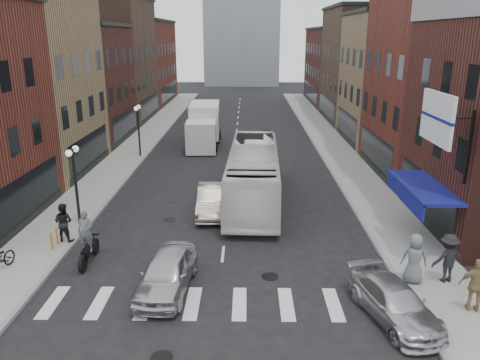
{
  "coord_description": "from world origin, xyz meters",
  "views": [
    {
      "loc": [
        1.04,
        -17.83,
        9.32
      ],
      "look_at": [
        0.7,
        4.83,
        2.26
      ],
      "focal_mm": 35.0,
      "sensor_mm": 36.0,
      "label": 1
    }
  ],
  "objects_px": {
    "bike_rack": "(54,239)",
    "ped_right_b": "(477,285)",
    "streetlamp_near": "(74,172)",
    "curb_car": "(395,303)",
    "transit_bus": "(253,173)",
    "ped_right_c": "(414,259)",
    "streetlamp_far": "(138,121)",
    "ped_left_solo": "(63,222)",
    "sedan_left_near": "(167,272)",
    "motorcycle_rider": "(87,239)",
    "billboard_sign": "(439,120)",
    "sedan_left_far": "(213,200)",
    "ped_right_a": "(448,258)",
    "box_truck": "(204,126)"
  },
  "relations": [
    {
      "from": "ped_right_c",
      "to": "sedan_left_far",
      "type": "bearing_deg",
      "value": -29.81
    },
    {
      "from": "bike_rack",
      "to": "ped_right_a",
      "type": "distance_m",
      "value": 16.64
    },
    {
      "from": "transit_bus",
      "to": "curb_car",
      "type": "height_order",
      "value": "transit_bus"
    },
    {
      "from": "bike_rack",
      "to": "ped_right_b",
      "type": "bearing_deg",
      "value": -16.3
    },
    {
      "from": "billboard_sign",
      "to": "sedan_left_far",
      "type": "relative_size",
      "value": 0.81
    },
    {
      "from": "bike_rack",
      "to": "sedan_left_near",
      "type": "distance_m",
      "value": 6.58
    },
    {
      "from": "sedan_left_near",
      "to": "ped_left_solo",
      "type": "relative_size",
      "value": 2.39
    },
    {
      "from": "sedan_left_far",
      "to": "billboard_sign",
      "type": "bearing_deg",
      "value": -32.23
    },
    {
      "from": "motorcycle_rider",
      "to": "transit_bus",
      "type": "relative_size",
      "value": 0.2
    },
    {
      "from": "bike_rack",
      "to": "transit_bus",
      "type": "bearing_deg",
      "value": 37.14
    },
    {
      "from": "ped_left_solo",
      "to": "ped_right_a",
      "type": "relative_size",
      "value": 0.94
    },
    {
      "from": "bike_rack",
      "to": "sedan_left_near",
      "type": "height_order",
      "value": "sedan_left_near"
    },
    {
      "from": "streetlamp_near",
      "to": "ped_left_solo",
      "type": "distance_m",
      "value": 2.71
    },
    {
      "from": "bike_rack",
      "to": "streetlamp_near",
      "type": "bearing_deg",
      "value": 85.76
    },
    {
      "from": "box_truck",
      "to": "sedan_left_near",
      "type": "distance_m",
      "value": 24.4
    },
    {
      "from": "billboard_sign",
      "to": "motorcycle_rider",
      "type": "xyz_separation_m",
      "value": [
        -14.25,
        -0.44,
        -5.01
      ]
    },
    {
      "from": "box_truck",
      "to": "transit_bus",
      "type": "distance_m",
      "value": 14.74
    },
    {
      "from": "billboard_sign",
      "to": "box_truck",
      "type": "distance_m",
      "value": 24.92
    },
    {
      "from": "bike_rack",
      "to": "motorcycle_rider",
      "type": "relative_size",
      "value": 0.33
    },
    {
      "from": "streetlamp_far",
      "to": "ped_right_a",
      "type": "xyz_separation_m",
      "value": [
        16.19,
        -19.49,
        -1.79
      ]
    },
    {
      "from": "streetlamp_near",
      "to": "motorcycle_rider",
      "type": "height_order",
      "value": "streetlamp_near"
    },
    {
      "from": "bike_rack",
      "to": "box_truck",
      "type": "xyz_separation_m",
      "value": [
        4.9,
        20.99,
        1.2
      ]
    },
    {
      "from": "streetlamp_near",
      "to": "curb_car",
      "type": "distance_m",
      "value": 15.77
    },
    {
      "from": "curb_car",
      "to": "ped_right_a",
      "type": "height_order",
      "value": "ped_right_a"
    },
    {
      "from": "streetlamp_near",
      "to": "bike_rack",
      "type": "height_order",
      "value": "streetlamp_near"
    },
    {
      "from": "transit_bus",
      "to": "sedan_left_near",
      "type": "relative_size",
      "value": 2.71
    },
    {
      "from": "streetlamp_near",
      "to": "curb_car",
      "type": "height_order",
      "value": "streetlamp_near"
    },
    {
      "from": "bike_rack",
      "to": "ped_right_c",
      "type": "relative_size",
      "value": 0.4
    },
    {
      "from": "streetlamp_far",
      "to": "ped_left_solo",
      "type": "xyz_separation_m",
      "value": [
        0.0,
        -15.98,
        -1.85
      ]
    },
    {
      "from": "ped_right_a",
      "to": "bike_rack",
      "type": "bearing_deg",
      "value": -21.5
    },
    {
      "from": "sedan_left_near",
      "to": "ped_left_solo",
      "type": "bearing_deg",
      "value": 148.18
    },
    {
      "from": "box_truck",
      "to": "ped_left_solo",
      "type": "bearing_deg",
      "value": -105.5
    },
    {
      "from": "billboard_sign",
      "to": "ped_right_b",
      "type": "distance_m",
      "value": 6.44
    },
    {
      "from": "streetlamp_far",
      "to": "bike_rack",
      "type": "xyz_separation_m",
      "value": [
        -0.2,
        -16.7,
        -2.36
      ]
    },
    {
      "from": "billboard_sign",
      "to": "sedan_left_far",
      "type": "distance_m",
      "value": 12.14
    },
    {
      "from": "sedan_left_near",
      "to": "ped_right_b",
      "type": "distance_m",
      "value": 10.99
    },
    {
      "from": "transit_bus",
      "to": "ped_right_b",
      "type": "bearing_deg",
      "value": -55.42
    },
    {
      "from": "streetlamp_far",
      "to": "sedan_left_near",
      "type": "bearing_deg",
      "value": -74.85
    },
    {
      "from": "ped_right_a",
      "to": "curb_car",
      "type": "bearing_deg",
      "value": 29.27
    },
    {
      "from": "streetlamp_far",
      "to": "ped_right_b",
      "type": "relative_size",
      "value": 2.1
    },
    {
      "from": "billboard_sign",
      "to": "transit_bus",
      "type": "relative_size",
      "value": 0.31
    },
    {
      "from": "sedan_left_near",
      "to": "sedan_left_far",
      "type": "distance_m",
      "value": 8.17
    },
    {
      "from": "bike_rack",
      "to": "motorcycle_rider",
      "type": "bearing_deg",
      "value": -32.65
    },
    {
      "from": "ped_left_solo",
      "to": "ped_right_a",
      "type": "xyz_separation_m",
      "value": [
        16.19,
        -3.51,
        0.06
      ]
    },
    {
      "from": "box_truck",
      "to": "sedan_left_far",
      "type": "bearing_deg",
      "value": -85.79
    },
    {
      "from": "ped_left_solo",
      "to": "motorcycle_rider",
      "type": "bearing_deg",
      "value": 142.43
    },
    {
      "from": "transit_bus",
      "to": "ped_right_c",
      "type": "xyz_separation_m",
      "value": [
        6.04,
        -9.72,
        -0.51
      ]
    },
    {
      "from": "ped_right_b",
      "to": "bike_rack",
      "type": "bearing_deg",
      "value": 0.82
    },
    {
      "from": "sedan_left_near",
      "to": "bike_rack",
      "type": "bearing_deg",
      "value": 154.24
    },
    {
      "from": "box_truck",
      "to": "ped_right_a",
      "type": "height_order",
      "value": "box_truck"
    }
  ]
}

